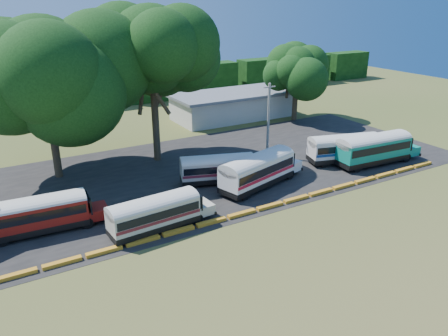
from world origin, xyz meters
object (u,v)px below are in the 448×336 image
bus_red (39,212)px  bus_white_red (259,169)px  bus_teal (375,147)px  tree_west (44,71)px  bus_cream_west (156,212)px

bus_red → bus_white_red: bus_white_red is taller
bus_teal → tree_west: size_ratio=0.67×
bus_red → bus_teal: bus_teal is taller
bus_red → tree_west: tree_west is taller
bus_teal → bus_cream_west: bearing=-171.7°
bus_white_red → bus_red: bearing=160.6°
bus_red → bus_cream_west: 9.23m
bus_cream_west → bus_red: bearing=147.9°
bus_white_red → tree_west: 22.97m
bus_cream_west → tree_west: tree_west is taller
bus_cream_west → tree_west: 19.11m
bus_cream_west → bus_white_red: size_ratio=0.85×
bus_red → bus_teal: bearing=-0.3°
bus_cream_west → bus_white_red: bus_white_red is taller
bus_white_red → bus_teal: (14.91, -1.22, 0.09)m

